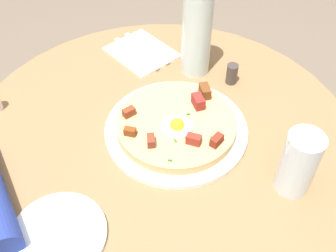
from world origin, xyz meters
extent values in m
cylinder|color=olive|center=(0.00, 0.00, 0.71)|extent=(0.88, 0.88, 0.03)
cylinder|color=#333338|center=(0.00, 0.00, 0.35)|extent=(0.11, 0.11, 0.70)
cylinder|color=white|center=(0.02, 0.03, 0.73)|extent=(0.31, 0.31, 0.01)
cylinder|color=tan|center=(0.02, 0.03, 0.75)|extent=(0.26, 0.26, 0.02)
cylinder|color=white|center=(0.04, 0.01, 0.77)|extent=(0.07, 0.07, 0.01)
sphere|color=yellow|center=(0.04, 0.01, 0.77)|extent=(0.03, 0.03, 0.03)
cube|color=brown|center=(0.02, 0.13, 0.78)|extent=(0.04, 0.04, 0.03)
cube|color=maroon|center=(0.09, 0.00, 0.77)|extent=(0.03, 0.03, 0.02)
cube|color=maroon|center=(0.03, 0.09, 0.78)|extent=(0.04, 0.04, 0.03)
cube|color=brown|center=(-0.02, -0.07, 0.77)|extent=(0.03, 0.02, 0.02)
cube|color=maroon|center=(0.13, 0.03, 0.77)|extent=(0.02, 0.03, 0.02)
cube|color=brown|center=(0.03, -0.06, 0.77)|extent=(0.03, 0.03, 0.02)
cube|color=brown|center=(-0.07, -0.03, 0.77)|extent=(0.02, 0.03, 0.02)
cube|color=#387F2D|center=(0.11, 0.03, 0.77)|extent=(0.01, 0.00, 0.00)
cube|color=#387F2D|center=(0.03, 0.06, 0.77)|extent=(0.01, 0.01, 0.00)
cube|color=#387F2D|center=(0.06, -0.02, 0.77)|extent=(0.01, 0.01, 0.00)
cube|color=#387F2D|center=(0.03, 0.02, 0.77)|extent=(0.01, 0.01, 0.00)
cube|color=#387F2D|center=(0.08, -0.07, 0.77)|extent=(0.01, 0.01, 0.00)
cylinder|color=white|center=(0.02, -0.30, 0.73)|extent=(0.17, 0.17, 0.01)
cube|color=white|center=(-0.23, 0.19, 0.73)|extent=(0.19, 0.16, 0.00)
cube|color=silver|center=(-0.23, 0.21, 0.74)|extent=(0.18, 0.04, 0.00)
cube|color=silver|center=(-0.23, 0.18, 0.74)|extent=(0.18, 0.04, 0.00)
cylinder|color=silver|center=(0.29, 0.06, 0.80)|extent=(0.07, 0.07, 0.14)
cylinder|color=silver|center=(-0.08, 0.23, 0.85)|extent=(0.07, 0.07, 0.25)
cylinder|color=#3F3833|center=(0.02, 0.25, 0.75)|extent=(0.03, 0.03, 0.05)
camera|label=1|loc=(0.40, -0.45, 1.38)|focal=42.82mm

